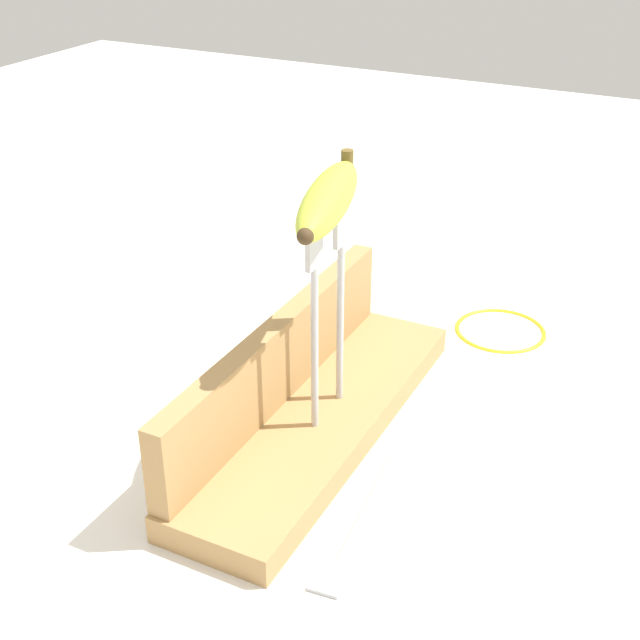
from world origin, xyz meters
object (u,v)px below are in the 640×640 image
(fork_stand_center, at_px, (328,302))
(wire_coil, at_px, (500,329))
(fork_fallen_near, at_px, (351,536))
(banana_raised_center, at_px, (328,199))

(fork_stand_center, xyz_separation_m, wire_coil, (0.28, -0.09, -0.15))
(fork_fallen_near, height_order, wire_coil, fork_fallen_near)
(fork_stand_center, bearing_deg, wire_coil, -18.44)
(fork_fallen_near, relative_size, wire_coil, 1.74)
(banana_raised_center, relative_size, fork_fallen_near, 0.95)
(fork_stand_center, relative_size, banana_raised_center, 1.11)
(fork_fallen_near, bearing_deg, fork_stand_center, 33.93)
(fork_stand_center, relative_size, wire_coil, 1.85)
(fork_fallen_near, bearing_deg, banana_raised_center, 33.94)
(fork_stand_center, distance_m, fork_fallen_near, 0.21)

